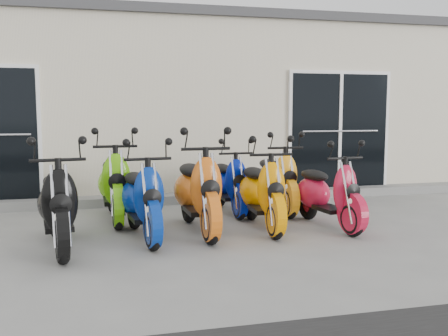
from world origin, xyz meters
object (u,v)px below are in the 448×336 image
at_px(scooter_front_red, 328,183).
at_px(scooter_back_blue, 229,175).
at_px(scooter_front_black, 57,192).
at_px(scooter_front_orange_b, 262,182).
at_px(scooter_back_green, 114,174).
at_px(scooter_back_yellow, 276,171).
at_px(scooter_front_blue, 141,188).
at_px(scooter_front_orange_a, 198,179).

bearing_deg(scooter_front_red, scooter_back_blue, 122.95).
distance_m(scooter_front_black, scooter_front_orange_b, 2.60).
relative_size(scooter_back_green, scooter_back_yellow, 1.07).
bearing_deg(scooter_front_blue, scooter_back_yellow, 21.75).
bearing_deg(scooter_back_blue, scooter_back_yellow, -7.46).
relative_size(scooter_front_black, scooter_front_red, 1.09).
bearing_deg(scooter_back_yellow, scooter_front_orange_b, -118.38).
height_order(scooter_front_red, scooter_back_yellow, scooter_back_yellow).
distance_m(scooter_front_orange_b, scooter_back_yellow, 1.21).
bearing_deg(scooter_back_green, scooter_back_blue, 1.71).
bearing_deg(scooter_back_green, scooter_front_black, -117.63).
relative_size(scooter_front_blue, scooter_front_red, 1.05).
distance_m(scooter_front_blue, scooter_back_green, 1.19).
xyz_separation_m(scooter_front_orange_b, scooter_front_red, (0.90, -0.13, -0.03)).
height_order(scooter_front_blue, scooter_front_orange_b, scooter_front_orange_b).
bearing_deg(scooter_front_black, scooter_front_orange_b, 0.85).
xyz_separation_m(scooter_front_orange_b, scooter_back_blue, (-0.18, 1.12, -0.05)).
bearing_deg(scooter_front_black, scooter_front_red, -3.53).
relative_size(scooter_front_black, scooter_back_blue, 1.12).
bearing_deg(scooter_front_orange_a, scooter_back_green, 133.63).
relative_size(scooter_front_blue, scooter_back_blue, 1.08).
height_order(scooter_front_orange_b, scooter_back_green, scooter_back_green).
height_order(scooter_back_green, scooter_back_blue, scooter_back_green).
bearing_deg(scooter_back_green, scooter_front_red, -24.20).
xyz_separation_m(scooter_back_green, scooter_back_yellow, (2.49, 0.06, -0.04)).
height_order(scooter_front_orange_a, scooter_back_green, scooter_front_orange_a).
height_order(scooter_front_red, scooter_back_green, scooter_back_green).
xyz_separation_m(scooter_front_black, scooter_back_blue, (2.39, 1.52, -0.07)).
bearing_deg(scooter_front_black, scooter_front_blue, 6.53).
xyz_separation_m(scooter_front_orange_a, scooter_back_green, (-1.04, 0.99, -0.02)).
relative_size(scooter_front_red, scooter_back_blue, 1.02).
xyz_separation_m(scooter_front_orange_a, scooter_front_red, (1.77, -0.14, -0.09)).
bearing_deg(scooter_front_red, scooter_front_black, 176.76).
distance_m(scooter_front_blue, scooter_back_yellow, 2.50).
xyz_separation_m(scooter_front_orange_b, scooter_back_green, (-1.90, 1.00, 0.04)).
height_order(scooter_front_blue, scooter_back_yellow, scooter_back_yellow).
relative_size(scooter_front_black, scooter_front_blue, 1.04).
distance_m(scooter_front_black, scooter_front_blue, 1.00).
bearing_deg(scooter_back_blue, scooter_front_red, -51.97).
distance_m(scooter_front_red, scooter_back_yellow, 1.23).
height_order(scooter_front_black, scooter_front_blue, scooter_front_black).
height_order(scooter_front_black, scooter_back_yellow, scooter_front_black).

